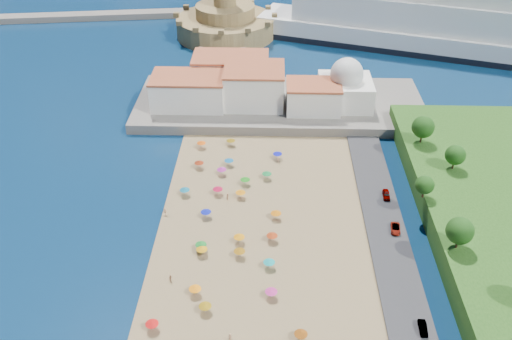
{
  "coord_description": "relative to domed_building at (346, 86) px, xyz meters",
  "views": [
    {
      "loc": [
        7.55,
        -89.34,
        82.96
      ],
      "look_at": [
        4.0,
        25.0,
        8.0
      ],
      "focal_mm": 40.0,
      "sensor_mm": 36.0,
      "label": 1
    }
  ],
  "objects": [
    {
      "name": "ground",
      "position": [
        -30.0,
        -71.0,
        -8.97
      ],
      "size": [
        700.0,
        700.0,
        0.0
      ],
      "primitive_type": "plane",
      "color": "#071938",
      "rests_on": "ground"
    },
    {
      "name": "terrace",
      "position": [
        -20.0,
        2.0,
        -7.47
      ],
      "size": [
        90.0,
        36.0,
        3.0
      ],
      "primitive_type": "cube",
      "color": "#59544C",
      "rests_on": "ground"
    },
    {
      "name": "jetty",
      "position": [
        -42.0,
        37.0,
        -7.77
      ],
      "size": [
        18.0,
        70.0,
        2.4
      ],
      "primitive_type": "cube",
      "color": "#59544C",
      "rests_on": "ground"
    },
    {
      "name": "breakwater",
      "position": [
        -140.0,
        82.0,
        -7.67
      ],
      "size": [
        199.03,
        34.77,
        2.6
      ],
      "primitive_type": "cube",
      "rotation": [
        0.0,
        0.0,
        0.14
      ],
      "color": "#59544C",
      "rests_on": "ground"
    },
    {
      "name": "waterfront_buildings",
      "position": [
        -33.05,
        2.64,
        -1.1
      ],
      "size": [
        57.0,
        29.0,
        11.0
      ],
      "color": "silver",
      "rests_on": "terrace"
    },
    {
      "name": "domed_building",
      "position": [
        0.0,
        0.0,
        0.0
      ],
      "size": [
        16.0,
        16.0,
        15.0
      ],
      "color": "silver",
      "rests_on": "terrace"
    },
    {
      "name": "fortress",
      "position": [
        -42.0,
        67.0,
        -2.29
      ],
      "size": [
        40.0,
        40.0,
        32.4
      ],
      "color": "#9E844F",
      "rests_on": "ground"
    },
    {
      "name": "cruise_ship",
      "position": [
        41.21,
        53.29,
        0.24
      ],
      "size": [
        141.83,
        65.32,
        31.13
      ],
      "color": "black",
      "rests_on": "ground"
    },
    {
      "name": "beach_parasols",
      "position": [
        -31.04,
        -80.78,
        -6.83
      ],
      "size": [
        31.72,
        117.93,
        2.2
      ],
      "color": "gray",
      "rests_on": "beach"
    },
    {
      "name": "beachgoers",
      "position": [
        -33.24,
        -76.43,
        -7.83
      ],
      "size": [
        33.75,
        97.34,
        1.89
      ],
      "color": "tan",
      "rests_on": "beach"
    },
    {
      "name": "parked_cars",
      "position": [
        6.0,
        -72.23,
        -7.62
      ],
      "size": [
        2.63,
        71.93,
        1.42
      ],
      "color": "gray",
      "rests_on": "promenade"
    },
    {
      "name": "hillside_trees",
      "position": [
        18.57,
        -72.26,
        1.05
      ],
      "size": [
        16.68,
        110.16,
        7.59
      ],
      "color": "#382314",
      "rests_on": "hillside"
    }
  ]
}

